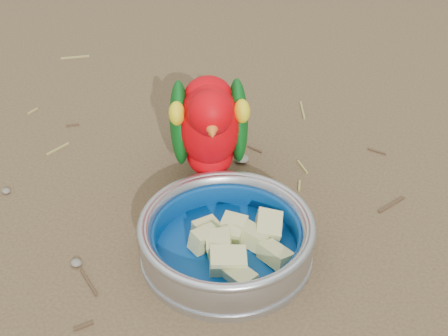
% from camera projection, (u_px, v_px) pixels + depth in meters
% --- Properties ---
extents(ground, '(60.00, 60.00, 0.00)m').
position_uv_depth(ground, '(147.00, 251.00, 0.94)').
color(ground, brown).
extents(food_bowl, '(0.23, 0.23, 0.02)m').
position_uv_depth(food_bowl, '(226.00, 253.00, 0.92)').
color(food_bowl, '#B2B2BA').
rests_on(food_bowl, ground).
extents(bowl_wall, '(0.23, 0.23, 0.04)m').
position_uv_depth(bowl_wall, '(226.00, 236.00, 0.90)').
color(bowl_wall, '#B2B2BA').
rests_on(bowl_wall, food_bowl).
extents(fruit_wedges, '(0.14, 0.14, 0.03)m').
position_uv_depth(fruit_wedges, '(226.00, 240.00, 0.91)').
color(fruit_wedges, '#C7C77F').
rests_on(fruit_wedges, food_bowl).
extents(lory_parrot, '(0.22, 0.26, 0.19)m').
position_uv_depth(lory_parrot, '(209.00, 135.00, 0.99)').
color(lory_parrot, '#D20008').
rests_on(lory_parrot, ground).
extents(ground_debris, '(0.90, 0.80, 0.01)m').
position_uv_depth(ground_debris, '(159.00, 235.00, 0.96)').
color(ground_debris, '#9D8E48').
rests_on(ground_debris, ground).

